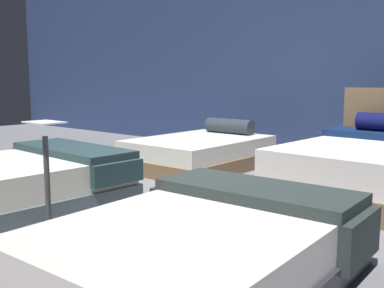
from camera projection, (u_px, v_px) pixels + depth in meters
ground_plane at (200, 202)px, 4.62m from camera, size 18.00×18.00×0.02m
showroom_back_wall at (339, 46)px, 6.88m from camera, size 18.00×0.06×3.50m
bed_0 at (14, 185)px, 4.31m from camera, size 1.64×2.06×0.54m
bed_1 at (203, 250)px, 2.72m from camera, size 1.58×2.07×0.50m
bed_2 at (200, 152)px, 6.42m from camera, size 1.45×2.00×0.65m
bed_3 at (369, 167)px, 4.89m from camera, size 1.66×2.14×1.14m
price_sign at (48, 202)px, 3.27m from camera, size 0.28×0.24×0.94m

